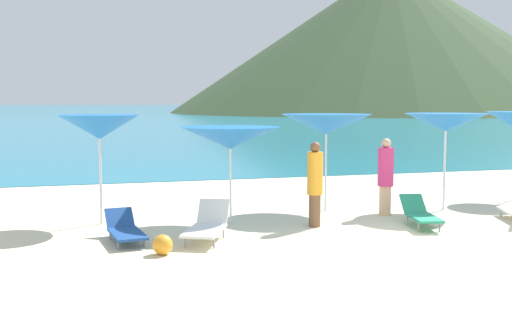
{
  "coord_description": "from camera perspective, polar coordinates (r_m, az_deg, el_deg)",
  "views": [
    {
      "loc": [
        -5.69,
        -9.84,
        2.67
      ],
      "look_at": [
        -1.6,
        4.72,
        1.2
      ],
      "focal_mm": 42.47,
      "sensor_mm": 36.0,
      "label": 1
    }
  ],
  "objects": [
    {
      "name": "beach_ball",
      "position": [
        10.77,
        -8.79,
        -7.89
      ],
      "size": [
        0.35,
        0.35,
        0.35
      ],
      "primitive_type": "sphere",
      "color": "orange",
      "rests_on": "ground_plane"
    },
    {
      "name": "lounge_chair_0",
      "position": [
        11.89,
        -12.23,
        -6.41
      ],
      "size": [
        0.75,
        1.58,
        0.54
      ],
      "rotation": [
        0.0,
        0.0,
        0.13
      ],
      "color": "#1E478C",
      "rests_on": "ground_plane"
    },
    {
      "name": "umbrella_2",
      "position": [
        14.78,
        6.63,
        3.36
      ],
      "size": [
        2.27,
        2.27,
        2.36
      ],
      "color": "silver",
      "rests_on": "ground_plane"
    },
    {
      "name": "beachgoer_0",
      "position": [
        12.9,
        5.57,
        -2.06
      ],
      "size": [
        0.33,
        0.33,
        1.82
      ],
      "rotation": [
        0.0,
        0.0,
        2.68
      ],
      "color": "brown",
      "rests_on": "ground_plane"
    },
    {
      "name": "beachgoer_1",
      "position": [
        14.48,
        12.11,
        -1.38
      ],
      "size": [
        0.37,
        0.37,
        1.81
      ],
      "rotation": [
        0.0,
        0.0,
        1.45
      ],
      "color": "#DBAA84",
      "rests_on": "ground_plane"
    },
    {
      "name": "lounge_chair_3",
      "position": [
        13.44,
        15.21,
        -4.85
      ],
      "size": [
        0.81,
        1.56,
        0.6
      ],
      "rotation": [
        0.0,
        0.0,
        -0.21
      ],
      "color": "#268C66",
      "rests_on": "ground_plane"
    },
    {
      "name": "ocean_water",
      "position": [
        240.07,
        -14.39,
        4.74
      ],
      "size": [
        650.0,
        440.0,
        0.02
      ],
      "primitive_type": "cube",
      "color": "teal",
      "rests_on": "ground_plane"
    },
    {
      "name": "lounge_chair_1",
      "position": [
        11.74,
        -4.63,
        -6.12
      ],
      "size": [
        1.2,
        1.65,
        0.7
      ],
      "rotation": [
        0.0,
        0.0,
        -0.43
      ],
      "color": "white",
      "rests_on": "ground_plane"
    },
    {
      "name": "umbrella_1",
      "position": [
        13.13,
        -2.44,
        2.08
      ],
      "size": [
        2.22,
        2.22,
        2.12
      ],
      "color": "silver",
      "rests_on": "ground_plane"
    },
    {
      "name": "ground_plane",
      "position": [
        20.83,
        0.31,
        -2.23
      ],
      "size": [
        50.0,
        100.0,
        0.3
      ],
      "primitive_type": "cube",
      "color": "beige"
    },
    {
      "name": "umbrella_3",
      "position": [
        15.45,
        17.45,
        3.39
      ],
      "size": [
        2.05,
        2.05,
        2.38
      ],
      "color": "silver",
      "rests_on": "ground_plane"
    },
    {
      "name": "headland_hill",
      "position": [
        149.74,
        12.49,
        11.06
      ],
      "size": [
        104.21,
        104.21,
        34.75
      ],
      "primitive_type": "cone",
      "color": "#384C2D",
      "rests_on": "ground_plane"
    },
    {
      "name": "umbrella_0",
      "position": [
        13.47,
        -14.54,
        2.99
      ],
      "size": [
        1.81,
        1.81,
        2.38
      ],
      "color": "silver",
      "rests_on": "ground_plane"
    }
  ]
}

